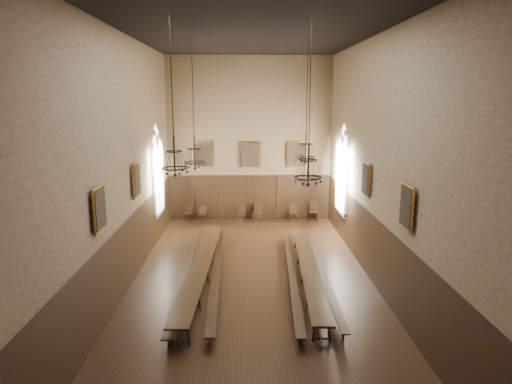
{
  "coord_description": "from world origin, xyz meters",
  "views": [
    {
      "loc": [
        -0.26,
        -16.11,
        6.76
      ],
      "look_at": [
        0.17,
        1.5,
        3.12
      ],
      "focal_mm": 32.0,
      "sensor_mm": 36.0,
      "label": 1
    }
  ],
  "objects_px": {
    "bench_left_inner": "(217,272)",
    "chandelier_back_right": "(306,150)",
    "chandelier_front_right": "(308,167)",
    "chair_3": "(242,217)",
    "chair_7": "(314,215)",
    "table_left": "(201,273)",
    "chair_0": "(189,216)",
    "bench_right_inner": "(292,273)",
    "table_right": "(308,274)",
    "chair_4": "(257,216)",
    "bench_left_outer": "(187,273)",
    "chandelier_front_left": "(174,157)",
    "chandelier_back_left": "(195,154)",
    "bench_right_outer": "(322,276)",
    "chair_6": "(294,216)",
    "chair_1": "(204,217)"
  },
  "relations": [
    {
      "from": "chandelier_back_right",
      "to": "chandelier_front_left",
      "type": "bearing_deg",
      "value": -129.27
    },
    {
      "from": "table_left",
      "to": "chair_3",
      "type": "height_order",
      "value": "chair_3"
    },
    {
      "from": "bench_left_inner",
      "to": "chandelier_front_right",
      "type": "relative_size",
      "value": 2.14
    },
    {
      "from": "table_left",
      "to": "chair_4",
      "type": "xyz_separation_m",
      "value": [
        2.3,
        8.6,
        -0.08
      ]
    },
    {
      "from": "table_left",
      "to": "bench_right_inner",
      "type": "distance_m",
      "value": 3.4
    },
    {
      "from": "table_left",
      "to": "bench_right_outer",
      "type": "xyz_separation_m",
      "value": [
        4.51,
        -0.12,
        -0.12
      ]
    },
    {
      "from": "table_right",
      "to": "chair_7",
      "type": "relative_size",
      "value": 8.9
    },
    {
      "from": "bench_right_outer",
      "to": "chandelier_front_right",
      "type": "xyz_separation_m",
      "value": [
        -0.89,
        -1.92,
        4.38
      ]
    },
    {
      "from": "chandelier_back_left",
      "to": "chandelier_front_left",
      "type": "relative_size",
      "value": 1.12
    },
    {
      "from": "bench_left_inner",
      "to": "chandelier_back_right",
      "type": "relative_size",
      "value": 2.14
    },
    {
      "from": "chair_4",
      "to": "bench_left_inner",
      "type": "bearing_deg",
      "value": -87.25
    },
    {
      "from": "chair_6",
      "to": "chair_3",
      "type": "bearing_deg",
      "value": 178.09
    },
    {
      "from": "table_right",
      "to": "chandelier_front_left",
      "type": "bearing_deg",
      "value": -149.35
    },
    {
      "from": "chair_3",
      "to": "chandelier_front_left",
      "type": "relative_size",
      "value": 0.2
    },
    {
      "from": "table_right",
      "to": "chandelier_front_right",
      "type": "xyz_separation_m",
      "value": [
        -0.36,
        -1.87,
        4.28
      ]
    },
    {
      "from": "bench_left_outer",
      "to": "bench_right_outer",
      "type": "bearing_deg",
      "value": -4.03
    },
    {
      "from": "table_right",
      "to": "bench_left_inner",
      "type": "relative_size",
      "value": 0.9
    },
    {
      "from": "table_right",
      "to": "chair_6",
      "type": "bearing_deg",
      "value": 87.51
    },
    {
      "from": "bench_right_outer",
      "to": "chair_6",
      "type": "height_order",
      "value": "chair_6"
    },
    {
      "from": "bench_left_inner",
      "to": "chair_3",
      "type": "distance_m",
      "value": 8.28
    },
    {
      "from": "table_left",
      "to": "chair_0",
      "type": "xyz_separation_m",
      "value": [
        -1.52,
        8.66,
        -0.1
      ]
    },
    {
      "from": "bench_left_inner",
      "to": "chandelier_front_right",
      "type": "xyz_separation_m",
      "value": [
        3.06,
        -2.37,
        4.34
      ]
    },
    {
      "from": "bench_right_outer",
      "to": "chandelier_front_left",
      "type": "relative_size",
      "value": 2.06
    },
    {
      "from": "chair_4",
      "to": "chandelier_front_left",
      "type": "xyz_separation_m",
      "value": [
        -2.72,
        -11.37,
        4.76
      ]
    },
    {
      "from": "chair_0",
      "to": "chair_1",
      "type": "xyz_separation_m",
      "value": [
        0.84,
        -0.1,
        -0.03
      ]
    },
    {
      "from": "table_right",
      "to": "chair_4",
      "type": "relative_size",
      "value": 9.14
    },
    {
      "from": "chandelier_front_right",
      "to": "chair_7",
      "type": "bearing_deg",
      "value": 80.11
    },
    {
      "from": "bench_right_inner",
      "to": "chandelier_front_right",
      "type": "xyz_separation_m",
      "value": [
        0.22,
        -2.13,
        4.35
      ]
    },
    {
      "from": "chandelier_back_right",
      "to": "bench_left_outer",
      "type": "bearing_deg",
      "value": -151.19
    },
    {
      "from": "table_right",
      "to": "chandelier_back_left",
      "type": "bearing_deg",
      "value": 152.24
    },
    {
      "from": "bench_right_inner",
      "to": "table_right",
      "type": "bearing_deg",
      "value": -23.88
    },
    {
      "from": "bench_right_outer",
      "to": "chandelier_front_left",
      "type": "height_order",
      "value": "chandelier_front_left"
    },
    {
      "from": "chair_0",
      "to": "chair_3",
      "type": "distance_m",
      "value": 2.96
    },
    {
      "from": "bench_left_inner",
      "to": "bench_right_inner",
      "type": "distance_m",
      "value": 2.85
    },
    {
      "from": "bench_right_outer",
      "to": "chair_4",
      "type": "distance_m",
      "value": 9.0
    },
    {
      "from": "chandelier_front_left",
      "to": "chandelier_front_right",
      "type": "distance_m",
      "value": 4.12
    },
    {
      "from": "table_right",
      "to": "chandelier_front_left",
      "type": "distance_m",
      "value": 6.94
    },
    {
      "from": "table_right",
      "to": "chair_0",
      "type": "relative_size",
      "value": 9.76
    },
    {
      "from": "table_left",
      "to": "chair_4",
      "type": "distance_m",
      "value": 8.91
    },
    {
      "from": "bench_left_outer",
      "to": "chandelier_front_left",
      "type": "relative_size",
      "value": 2.35
    },
    {
      "from": "chair_1",
      "to": "chandelier_front_left",
      "type": "relative_size",
      "value": 0.2
    },
    {
      "from": "table_left",
      "to": "chair_7",
      "type": "xyz_separation_m",
      "value": [
        5.48,
        8.66,
        -0.07
      ]
    },
    {
      "from": "table_right",
      "to": "chair_7",
      "type": "distance_m",
      "value": 8.96
    },
    {
      "from": "table_left",
      "to": "chair_6",
      "type": "xyz_separation_m",
      "value": [
        4.36,
        8.63,
        -0.09
      ]
    },
    {
      "from": "chair_7",
      "to": "table_left",
      "type": "bearing_deg",
      "value": -119.74
    },
    {
      "from": "bench_right_outer",
      "to": "chair_0",
      "type": "relative_size",
      "value": 9.5
    },
    {
      "from": "chair_4",
      "to": "chandelier_front_left",
      "type": "distance_m",
      "value": 12.62
    },
    {
      "from": "chair_6",
      "to": "chandelier_back_left",
      "type": "xyz_separation_m",
      "value": [
        -4.72,
        -6.51,
        4.26
      ]
    },
    {
      "from": "table_left",
      "to": "chair_0",
      "type": "relative_size",
      "value": 10.34
    },
    {
      "from": "chair_3",
      "to": "chair_7",
      "type": "relative_size",
      "value": 0.82
    }
  ]
}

